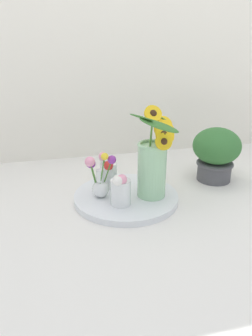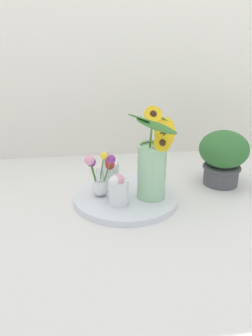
{
  "view_description": "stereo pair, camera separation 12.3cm",
  "coord_description": "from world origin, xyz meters",
  "px_view_note": "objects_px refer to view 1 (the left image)",
  "views": [
    {
      "loc": [
        -0.29,
        -1.04,
        0.6
      ],
      "look_at": [
        -0.03,
        0.07,
        0.13
      ],
      "focal_mm": 35.0,
      "sensor_mm": 36.0,
      "label": 1
    },
    {
      "loc": [
        -0.17,
        -1.06,
        0.6
      ],
      "look_at": [
        -0.03,
        0.07,
        0.13
      ],
      "focal_mm": 35.0,
      "sensor_mm": 36.0,
      "label": 2
    }
  ],
  "objects_px": {
    "vase_small_center": "(120,189)",
    "vase_bulb_right": "(99,179)",
    "vase_small_back": "(108,172)",
    "potted_plant": "(216,152)",
    "serving_tray": "(126,197)",
    "mason_jar_sunflowers": "(153,162)"
  },
  "relations": [
    {
      "from": "serving_tray",
      "to": "potted_plant",
      "type": "height_order",
      "value": "potted_plant"
    },
    {
      "from": "serving_tray",
      "to": "vase_small_back",
      "type": "relative_size",
      "value": 2.69
    },
    {
      "from": "vase_small_center",
      "to": "serving_tray",
      "type": "bearing_deg",
      "value": 61.74
    },
    {
      "from": "mason_jar_sunflowers",
      "to": "vase_bulb_right",
      "type": "xyz_separation_m",
      "value": [
        -0.2,
        0.03,
        -0.06
      ]
    },
    {
      "from": "serving_tray",
      "to": "vase_bulb_right",
      "type": "relative_size",
      "value": 2.2
    },
    {
      "from": "mason_jar_sunflowers",
      "to": "vase_small_back",
      "type": "bearing_deg",
      "value": 143.43
    },
    {
      "from": "mason_jar_sunflowers",
      "to": "vase_bulb_right",
      "type": "relative_size",
      "value": 1.89
    },
    {
      "from": "vase_small_center",
      "to": "vase_bulb_right",
      "type": "relative_size",
      "value": 0.68
    },
    {
      "from": "serving_tray",
      "to": "mason_jar_sunflowers",
      "type": "xyz_separation_m",
      "value": [
        0.1,
        -0.03,
        0.15
      ]
    },
    {
      "from": "vase_small_center",
      "to": "vase_bulb_right",
      "type": "distance_m",
      "value": 0.1
    },
    {
      "from": "serving_tray",
      "to": "mason_jar_sunflowers",
      "type": "relative_size",
      "value": 1.16
    },
    {
      "from": "vase_bulb_right",
      "to": "vase_small_back",
      "type": "relative_size",
      "value": 1.22
    },
    {
      "from": "mason_jar_sunflowers",
      "to": "potted_plant",
      "type": "xyz_separation_m",
      "value": [
        0.33,
        0.13,
        -0.03
      ]
    },
    {
      "from": "serving_tray",
      "to": "mason_jar_sunflowers",
      "type": "height_order",
      "value": "mason_jar_sunflowers"
    },
    {
      "from": "serving_tray",
      "to": "vase_small_center",
      "type": "xyz_separation_m",
      "value": [
        -0.04,
        -0.07,
        0.07
      ]
    },
    {
      "from": "vase_small_center",
      "to": "vase_small_back",
      "type": "xyz_separation_m",
      "value": [
        -0.02,
        0.15,
        0.01
      ]
    },
    {
      "from": "serving_tray",
      "to": "potted_plant",
      "type": "relative_size",
      "value": 1.71
    },
    {
      "from": "vase_bulb_right",
      "to": "vase_small_back",
      "type": "bearing_deg",
      "value": 59.19
    },
    {
      "from": "serving_tray",
      "to": "potted_plant",
      "type": "distance_m",
      "value": 0.45
    },
    {
      "from": "serving_tray",
      "to": "vase_small_back",
      "type": "bearing_deg",
      "value": 124.23
    },
    {
      "from": "vase_small_back",
      "to": "vase_small_center",
      "type": "bearing_deg",
      "value": -83.57
    },
    {
      "from": "vase_small_back",
      "to": "potted_plant",
      "type": "height_order",
      "value": "potted_plant"
    }
  ]
}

